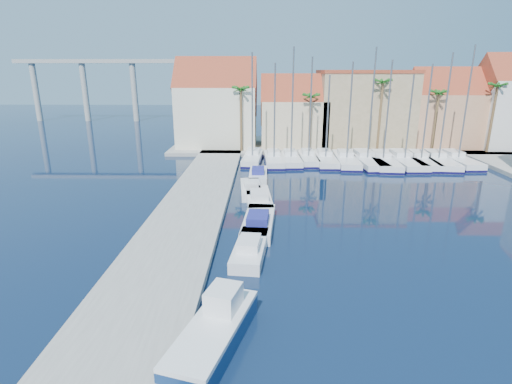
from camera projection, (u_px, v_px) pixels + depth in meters
The scene contains 32 objects.
ground at pixel (318, 331), 19.02m from camera, with size 260.00×260.00×0.00m, color black.
quay_west at pixel (185, 222), 32.03m from camera, with size 6.00×77.00×0.50m, color gray.
shore_north at pixel (342, 146), 64.65m from camera, with size 54.00×16.00×0.50m, color gray.
fishing_boat at pixel (215, 330), 17.91m from camera, with size 3.83×6.76×2.25m.
motorboat_west_0 at pixel (250, 248), 26.75m from camera, with size 2.57×6.27×1.40m.
motorboat_west_1 at pixel (258, 222), 31.31m from camera, with size 2.76×7.20×1.40m.
motorboat_west_2 at pixel (259, 199), 36.97m from camera, with size 2.75×7.09×1.40m.
motorboat_west_3 at pixel (251, 189), 40.19m from camera, with size 2.41×6.23×1.40m.
motorboat_west_4 at pixel (258, 174), 45.69m from camera, with size 2.02×6.18×1.40m.
sailboat_0 at pixel (253, 157), 54.12m from camera, with size 2.89×8.87×14.12m.
sailboat_1 at pixel (274, 159), 53.31m from camera, with size 2.74×9.08×12.82m.
sailboat_2 at pixel (291, 158), 53.42m from camera, with size 2.76×8.81×14.73m.
sailboat_3 at pixel (308, 158), 53.86m from camera, with size 2.44×8.36×13.57m.
sailboat_4 at pixel (325, 159), 53.51m from camera, with size 2.65×9.63×11.38m.
sailboat_5 at pixel (346, 159), 52.98m from camera, with size 3.08×10.10×12.97m.
sailboat_6 at pixel (366, 159), 53.01m from camera, with size 3.71×11.52×14.66m.
sailboat_7 at pixel (382, 160), 52.55m from camera, with size 3.68×11.42×13.18m.
sailboat_8 at pixel (403, 160), 52.91m from camera, with size 3.21×11.56×11.46m.
sailboat_9 at pixel (420, 160), 52.73m from camera, with size 3.40×10.68×12.71m.
sailboat_10 at pixel (437, 160), 52.77m from camera, with size 3.78×11.25×14.02m.
sailboat_11 at pixel (456, 159), 53.02m from camera, with size 3.12×10.21×14.93m.
building_0 at pixel (217, 106), 62.26m from camera, with size 12.30×9.00×13.50m.
building_1 at pixel (294, 115), 62.38m from camera, with size 10.30×8.00×11.00m.
building_2 at pixel (363, 108), 62.84m from camera, with size 14.20×10.20×11.50m.
building_3 at pixel (442, 111), 61.77m from camera, with size 10.30×8.00×12.00m.
building_4 at pixel (506, 105), 60.31m from camera, with size 8.30×8.00×14.00m.
palm_0 at pixel (241, 91), 56.65m from camera, with size 2.60×2.60×10.15m.
palm_1 at pixel (311, 98), 56.73m from camera, with size 2.60×2.60×9.15m.
palm_2 at pixel (383, 85), 55.99m from camera, with size 2.60×2.60×11.15m.
palm_3 at pixel (439, 95), 56.24m from camera, with size 2.60×2.60×9.65m.
palm_4 at pixel (497, 88), 55.81m from camera, with size 2.60×2.60×10.65m.
viaduct at pixel (112, 78), 95.20m from camera, with size 48.00×2.20×14.45m.
Camera 1 is at (-2.64, -16.31, 11.91)m, focal length 28.00 mm.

